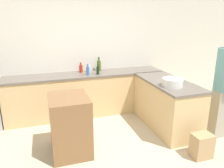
{
  "coord_description": "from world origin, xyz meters",
  "views": [
    {
      "loc": [
        -0.84,
        -2.62,
        2.01
      ],
      "look_at": [
        0.23,
        0.73,
        0.95
      ],
      "focal_mm": 35.0,
      "sensor_mm": 36.0,
      "label": 1
    }
  ],
  "objects_px": {
    "island_table": "(70,125)",
    "mixing_bowl": "(173,82)",
    "olive_oil_bottle": "(99,65)",
    "vinegar_bottle_clear": "(89,69)",
    "paper_bag": "(202,146)",
    "wine_bottle_dark": "(98,70)",
    "hot_sauce_bottle": "(81,68)",
    "water_bottle_blue": "(88,71)"
  },
  "relations": [
    {
      "from": "wine_bottle_dark",
      "to": "island_table",
      "type": "bearing_deg",
      "value": -121.97
    },
    {
      "from": "vinegar_bottle_clear",
      "to": "island_table",
      "type": "bearing_deg",
      "value": -113.32
    },
    {
      "from": "mixing_bowl",
      "to": "water_bottle_blue",
      "type": "bearing_deg",
      "value": 135.04
    },
    {
      "from": "wine_bottle_dark",
      "to": "hot_sauce_bottle",
      "type": "xyz_separation_m",
      "value": [
        -0.3,
        0.28,
        -0.0
      ]
    },
    {
      "from": "wine_bottle_dark",
      "to": "water_bottle_blue",
      "type": "bearing_deg",
      "value": 177.91
    },
    {
      "from": "water_bottle_blue",
      "to": "hot_sauce_bottle",
      "type": "bearing_deg",
      "value": 109.24
    },
    {
      "from": "olive_oil_bottle",
      "to": "vinegar_bottle_clear",
      "type": "bearing_deg",
      "value": -161.49
    },
    {
      "from": "island_table",
      "to": "olive_oil_bottle",
      "type": "bearing_deg",
      "value": 60.49
    },
    {
      "from": "mixing_bowl",
      "to": "wine_bottle_dark",
      "type": "relative_size",
      "value": 1.6
    },
    {
      "from": "island_table",
      "to": "wine_bottle_dark",
      "type": "relative_size",
      "value": 4.18
    },
    {
      "from": "vinegar_bottle_clear",
      "to": "paper_bag",
      "type": "distance_m",
      "value": 2.62
    },
    {
      "from": "vinegar_bottle_clear",
      "to": "water_bottle_blue",
      "type": "height_order",
      "value": "water_bottle_blue"
    },
    {
      "from": "vinegar_bottle_clear",
      "to": "hot_sauce_bottle",
      "type": "bearing_deg",
      "value": 163.91
    },
    {
      "from": "vinegar_bottle_clear",
      "to": "hot_sauce_bottle",
      "type": "xyz_separation_m",
      "value": [
        -0.17,
        0.05,
        0.01
      ]
    },
    {
      "from": "wine_bottle_dark",
      "to": "paper_bag",
      "type": "bearing_deg",
      "value": -60.69
    },
    {
      "from": "water_bottle_blue",
      "to": "paper_bag",
      "type": "relative_size",
      "value": 0.6
    },
    {
      "from": "mixing_bowl",
      "to": "water_bottle_blue",
      "type": "height_order",
      "value": "water_bottle_blue"
    },
    {
      "from": "mixing_bowl",
      "to": "water_bottle_blue",
      "type": "distance_m",
      "value": 1.7
    },
    {
      "from": "vinegar_bottle_clear",
      "to": "water_bottle_blue",
      "type": "relative_size",
      "value": 0.89
    },
    {
      "from": "island_table",
      "to": "wine_bottle_dark",
      "type": "bearing_deg",
      "value": 58.03
    },
    {
      "from": "olive_oil_bottle",
      "to": "vinegar_bottle_clear",
      "type": "distance_m",
      "value": 0.25
    },
    {
      "from": "mixing_bowl",
      "to": "wine_bottle_dark",
      "type": "bearing_deg",
      "value": 129.86
    },
    {
      "from": "island_table",
      "to": "paper_bag",
      "type": "xyz_separation_m",
      "value": [
        1.84,
        -0.74,
        -0.27
      ]
    },
    {
      "from": "mixing_bowl",
      "to": "vinegar_bottle_clear",
      "type": "relative_size",
      "value": 1.74
    },
    {
      "from": "olive_oil_bottle",
      "to": "vinegar_bottle_clear",
      "type": "relative_size",
      "value": 1.52
    },
    {
      "from": "paper_bag",
      "to": "mixing_bowl",
      "type": "bearing_deg",
      "value": 97.04
    },
    {
      "from": "water_bottle_blue",
      "to": "paper_bag",
      "type": "xyz_separation_m",
      "value": [
        1.3,
        -1.95,
        -0.81
      ]
    },
    {
      "from": "mixing_bowl",
      "to": "olive_oil_bottle",
      "type": "height_order",
      "value": "olive_oil_bottle"
    },
    {
      "from": "mixing_bowl",
      "to": "hot_sauce_bottle",
      "type": "relative_size",
      "value": 1.63
    },
    {
      "from": "vinegar_bottle_clear",
      "to": "paper_bag",
      "type": "xyz_separation_m",
      "value": [
        1.22,
        -2.17,
        -0.8
      ]
    },
    {
      "from": "vinegar_bottle_clear",
      "to": "paper_bag",
      "type": "bearing_deg",
      "value": -60.59
    },
    {
      "from": "island_table",
      "to": "water_bottle_blue",
      "type": "height_order",
      "value": "water_bottle_blue"
    },
    {
      "from": "olive_oil_bottle",
      "to": "paper_bag",
      "type": "bearing_deg",
      "value": -66.33
    },
    {
      "from": "island_table",
      "to": "olive_oil_bottle",
      "type": "height_order",
      "value": "olive_oil_bottle"
    },
    {
      "from": "island_table",
      "to": "mixing_bowl",
      "type": "relative_size",
      "value": 2.62
    },
    {
      "from": "olive_oil_bottle",
      "to": "hot_sauce_bottle",
      "type": "bearing_deg",
      "value": -175.59
    },
    {
      "from": "island_table",
      "to": "vinegar_bottle_clear",
      "type": "relative_size",
      "value": 4.56
    },
    {
      "from": "wine_bottle_dark",
      "to": "paper_bag",
      "type": "xyz_separation_m",
      "value": [
        1.09,
        -1.94,
        -0.8
      ]
    },
    {
      "from": "island_table",
      "to": "paper_bag",
      "type": "relative_size",
      "value": 2.43
    },
    {
      "from": "wine_bottle_dark",
      "to": "paper_bag",
      "type": "height_order",
      "value": "wine_bottle_dark"
    },
    {
      "from": "olive_oil_bottle",
      "to": "hot_sauce_bottle",
      "type": "relative_size",
      "value": 1.42
    },
    {
      "from": "island_table",
      "to": "olive_oil_bottle",
      "type": "xyz_separation_m",
      "value": [
        0.85,
        1.51,
        0.57
      ]
    }
  ]
}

